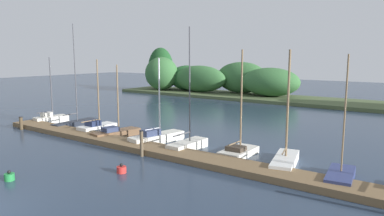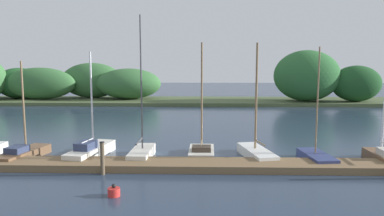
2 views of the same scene
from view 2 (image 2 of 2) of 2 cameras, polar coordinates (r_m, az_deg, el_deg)
dock_pier at (r=18.71m, az=-12.50°, el=-8.45°), size 29.48×1.80×0.35m
far_shore at (r=46.27m, az=-8.67°, el=3.87°), size 56.40×8.08×7.08m
sailboat_3 at (r=21.78m, az=-24.38°, el=-6.25°), size 1.74×3.82×5.18m
sailboat_4 at (r=20.89m, az=-15.15°, el=-6.25°), size 1.82×4.32×5.65m
sailboat_5 at (r=20.01m, az=-7.67°, el=-6.69°), size 1.10×3.27×7.52m
sailboat_6 at (r=20.42m, az=1.48°, el=-6.47°), size 1.39×2.93×6.16m
sailboat_7 at (r=20.33m, az=9.76°, el=-6.57°), size 1.81×3.88×6.12m
sailboat_8 at (r=20.22m, az=18.47°, el=-7.10°), size 1.43×3.08×5.88m
sailboat_9 at (r=21.38m, az=27.21°, el=-6.29°), size 0.98×3.16×7.45m
mooring_piling_1 at (r=17.57m, az=-13.60°, el=-7.50°), size 0.22×0.22×1.53m
channel_buoy_1 at (r=14.97m, az=-11.91°, el=-12.47°), size 0.48×0.48×0.49m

